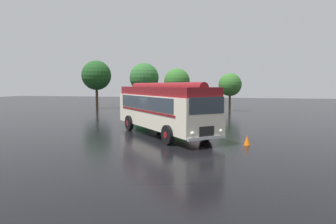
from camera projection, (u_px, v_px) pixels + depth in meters
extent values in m
plane|color=black|center=(158.00, 134.00, 20.31)|extent=(120.00, 120.00, 0.00)
cube|color=silver|center=(163.00, 111.00, 19.96)|extent=(8.49, 9.15, 2.10)
cube|color=maroon|center=(163.00, 91.00, 19.84)|extent=(8.21, 8.87, 0.56)
cylinder|color=maroon|center=(163.00, 87.00, 19.82)|extent=(6.74, 7.52, 0.60)
cube|color=#2D3842|center=(177.00, 102.00, 20.77)|extent=(5.32, 6.02, 0.84)
cube|color=#2D3842|center=(144.00, 103.00, 19.58)|extent=(5.32, 6.02, 0.84)
cube|color=maroon|center=(178.00, 110.00, 20.73)|extent=(5.45, 6.16, 0.12)
cube|color=maroon|center=(144.00, 111.00, 19.54)|extent=(5.45, 6.16, 0.12)
cube|color=#2D3842|center=(207.00, 106.00, 15.50)|extent=(1.67, 1.48, 0.88)
cube|color=black|center=(207.00, 132.00, 15.62)|extent=(0.71, 0.64, 0.56)
cube|color=silver|center=(207.00, 138.00, 15.63)|extent=(1.85, 1.65, 0.16)
sphere|color=white|center=(221.00, 131.00, 16.04)|extent=(0.22, 0.22, 0.22)
sphere|color=white|center=(192.00, 134.00, 15.19)|extent=(0.22, 0.22, 0.22)
cylinder|color=black|center=(206.00, 131.00, 17.95)|extent=(0.94, 1.01, 1.10)
cylinder|color=maroon|center=(206.00, 131.00, 17.95)|extent=(0.49, 0.50, 0.39)
cylinder|color=black|center=(168.00, 135.00, 16.72)|extent=(0.94, 1.01, 1.10)
cylinder|color=maroon|center=(168.00, 135.00, 16.72)|extent=(0.49, 0.50, 0.39)
cylinder|color=black|center=(161.00, 121.00, 23.21)|extent=(0.94, 1.01, 1.10)
cylinder|color=maroon|center=(161.00, 121.00, 23.21)|extent=(0.49, 0.50, 0.39)
cylinder|color=black|center=(129.00, 123.00, 21.99)|extent=(0.94, 1.01, 1.10)
cylinder|color=maroon|center=(129.00, 123.00, 21.99)|extent=(0.49, 0.50, 0.39)
cube|color=#144C28|center=(145.00, 109.00, 33.75)|extent=(2.20, 4.38, 0.70)
cube|color=#144C28|center=(146.00, 103.00, 33.83)|extent=(1.75, 2.35, 0.64)
cube|color=#2D3842|center=(152.00, 103.00, 33.57)|extent=(0.26, 1.92, 0.50)
cube|color=#2D3842|center=(140.00, 102.00, 34.09)|extent=(0.26, 1.92, 0.50)
cylinder|color=black|center=(148.00, 113.00, 32.26)|extent=(0.28, 0.66, 0.64)
cylinder|color=black|center=(133.00, 112.00, 32.87)|extent=(0.28, 0.66, 0.64)
cylinder|color=black|center=(157.00, 111.00, 34.70)|extent=(0.28, 0.66, 0.64)
cylinder|color=black|center=(143.00, 111.00, 35.30)|extent=(0.28, 0.66, 0.64)
cube|color=#144C28|center=(170.00, 110.00, 31.94)|extent=(2.05, 4.33, 0.70)
cube|color=#144C28|center=(171.00, 104.00, 32.02)|extent=(1.68, 2.30, 0.64)
cube|color=#2D3842|center=(178.00, 104.00, 31.91)|extent=(0.19, 1.93, 0.50)
cube|color=#2D3842|center=(164.00, 104.00, 32.13)|extent=(0.19, 1.93, 0.50)
cylinder|color=black|center=(177.00, 115.00, 30.56)|extent=(0.25, 0.65, 0.64)
cylinder|color=black|center=(160.00, 114.00, 30.81)|extent=(0.25, 0.65, 0.64)
cylinder|color=black|center=(180.00, 112.00, 33.12)|extent=(0.25, 0.65, 0.64)
cylinder|color=black|center=(164.00, 112.00, 33.38)|extent=(0.25, 0.65, 0.64)
cube|color=maroon|center=(197.00, 110.00, 31.57)|extent=(2.21, 4.38, 0.70)
cube|color=maroon|center=(198.00, 104.00, 31.65)|extent=(1.76, 2.35, 0.64)
cube|color=#2D3842|center=(205.00, 104.00, 31.39)|extent=(0.26, 1.92, 0.50)
cube|color=#2D3842|center=(191.00, 104.00, 31.92)|extent=(0.26, 1.92, 0.50)
cylinder|color=black|center=(202.00, 115.00, 30.09)|extent=(0.28, 0.66, 0.64)
cylinder|color=black|center=(186.00, 114.00, 30.70)|extent=(0.28, 0.66, 0.64)
cylinder|color=black|center=(208.00, 113.00, 32.52)|extent=(0.28, 0.66, 0.64)
cylinder|color=black|center=(193.00, 112.00, 33.13)|extent=(0.28, 0.66, 0.64)
cylinder|color=#4C3823|center=(97.00, 98.00, 42.13)|extent=(0.36, 0.36, 3.14)
sphere|color=#1E4C1E|center=(96.00, 75.00, 41.85)|extent=(4.11, 4.11, 4.11)
sphere|color=#1E4C1E|center=(96.00, 75.00, 41.51)|extent=(2.81, 2.81, 2.81)
cylinder|color=#4C3823|center=(144.00, 99.00, 40.93)|extent=(0.28, 0.28, 2.86)
sphere|color=#2D662D|center=(144.00, 78.00, 40.66)|extent=(3.96, 3.96, 3.96)
sphere|color=#2D662D|center=(144.00, 76.00, 40.81)|extent=(2.71, 2.71, 2.71)
cylinder|color=#4C3823|center=(177.00, 100.00, 40.46)|extent=(0.32, 0.32, 2.52)
sphere|color=#336B28|center=(177.00, 81.00, 40.23)|extent=(3.47, 3.47, 3.47)
sphere|color=#336B28|center=(180.00, 82.00, 40.18)|extent=(2.47, 2.47, 2.47)
cylinder|color=#4C3823|center=(230.00, 102.00, 37.85)|extent=(0.28, 0.28, 2.29)
sphere|color=#336B28|center=(230.00, 85.00, 37.65)|extent=(2.89, 2.89, 2.89)
sphere|color=#336B28|center=(228.00, 84.00, 38.05)|extent=(1.92, 1.92, 1.92)
cone|color=orange|center=(247.00, 140.00, 16.59)|extent=(0.36, 0.36, 0.55)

